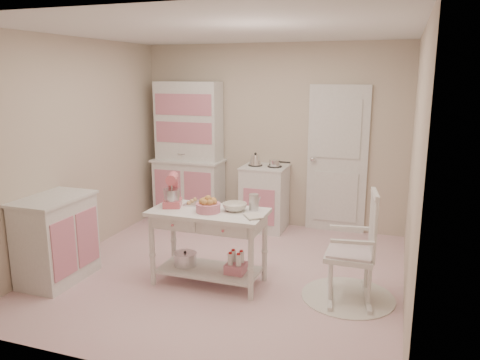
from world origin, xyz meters
name	(u,v)px	position (x,y,z in m)	size (l,w,h in m)	color
room_shell	(224,125)	(0.00, 0.00, 1.65)	(3.84, 3.84, 2.62)	#CF818C
door	(337,160)	(0.95, 1.87, 1.02)	(0.82, 0.05, 2.04)	white
hutch	(188,152)	(-1.21, 1.66, 1.04)	(1.06, 0.50, 2.08)	white
stove	(265,198)	(-0.01, 1.61, 0.46)	(0.62, 0.57, 0.92)	white
base_cabinet	(56,239)	(-1.63, -0.76, 0.46)	(0.54, 0.84, 0.92)	white
lace_rug	(348,297)	(1.37, -0.17, 0.01)	(0.92, 0.92, 0.01)	white
rocking_chair	(351,245)	(1.37, -0.17, 0.55)	(0.48, 0.72, 1.10)	white
work_table	(209,247)	(-0.06, -0.30, 0.40)	(1.20, 0.60, 0.80)	white
stand_mixer	(172,191)	(-0.48, -0.28, 0.97)	(0.20, 0.28, 0.34)	#D65A66
cookie_tray	(202,204)	(-0.21, -0.12, 0.81)	(0.34, 0.24, 0.02)	silver
bread_basket	(208,208)	(-0.04, -0.35, 0.85)	(0.25, 0.25, 0.09)	#D2788E
mixing_bowl	(235,207)	(0.20, -0.22, 0.84)	(0.25, 0.25, 0.08)	silver
metal_pitcher	(254,202)	(0.38, -0.14, 0.89)	(0.10, 0.10, 0.17)	silver
recipe_book	(246,217)	(0.39, -0.42, 0.81)	(0.15, 0.20, 0.02)	silver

